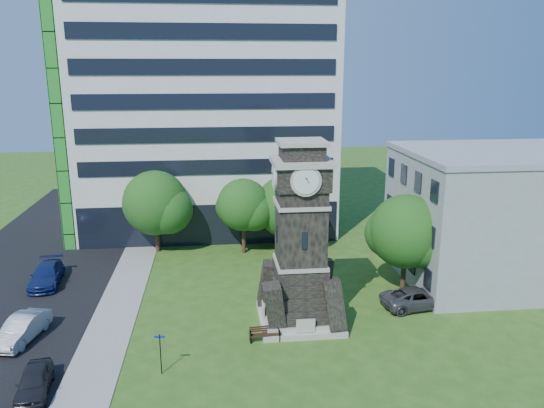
{
  "coord_description": "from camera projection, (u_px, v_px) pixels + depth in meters",
  "views": [
    {
      "loc": [
        -2.37,
        -30.21,
        16.62
      ],
      "look_at": [
        1.73,
        7.42,
        6.79
      ],
      "focal_mm": 35.0,
      "sensor_mm": 36.0,
      "label": 1
    }
  ],
  "objects": [
    {
      "name": "clock_tower",
      "position": [
        300.0,
        247.0,
        34.4
      ],
      "size": [
        5.4,
        5.4,
        12.22
      ],
      "color": "#B9B2A1",
      "rests_on": "ground"
    },
    {
      "name": "tree_nc",
      "position": [
        244.0,
        207.0,
        47.75
      ],
      "size": [
        5.23,
        4.75,
        6.94
      ],
      "rotation": [
        0.0,
        0.0,
        0.06
      ],
      "color": "#332114",
      "rests_on": "ground"
    },
    {
      "name": "car_east_lot",
      "position": [
        417.0,
        298.0,
        37.6
      ],
      "size": [
        5.49,
        3.18,
        1.44
      ],
      "primitive_type": "imported",
      "rotation": [
        0.0,
        0.0,
        1.73
      ],
      "color": "#4A494E",
      "rests_on": "ground"
    },
    {
      "name": "office_low",
      "position": [
        500.0,
        215.0,
        41.98
      ],
      "size": [
        15.2,
        12.2,
        10.4
      ],
      "color": "#9C9FA1",
      "rests_on": "ground"
    },
    {
      "name": "car_street_south",
      "position": [
        34.0,
        382.0,
        27.67
      ],
      "size": [
        2.07,
        4.09,
        1.34
      ],
      "primitive_type": "imported",
      "rotation": [
        0.0,
        0.0,
        0.13
      ],
      "color": "black",
      "rests_on": "ground"
    },
    {
      "name": "car_street_north",
      "position": [
        46.0,
        275.0,
        41.59
      ],
      "size": [
        2.64,
        5.45,
        1.53
      ],
      "primitive_type": "imported",
      "rotation": [
        0.0,
        0.0,
        0.1
      ],
      "color": "navy",
      "rests_on": "ground"
    },
    {
      "name": "car_street_mid",
      "position": [
        22.0,
        329.0,
        33.04
      ],
      "size": [
        2.59,
        4.87,
        1.53
      ],
      "primitive_type": "imported",
      "rotation": [
        0.0,
        0.0,
        -0.22
      ],
      "color": "#A4A8AC",
      "rests_on": "ground"
    },
    {
      "name": "tree_nw",
      "position": [
        156.0,
        205.0,
        48.15
      ],
      "size": [
        6.49,
        5.9,
        7.59
      ],
      "rotation": [
        0.0,
        0.0,
        -0.36
      ],
      "color": "#332114",
      "rests_on": "ground"
    },
    {
      "name": "office_tall",
      "position": [
        205.0,
        91.0,
        54.45
      ],
      "size": [
        26.2,
        15.11,
        28.6
      ],
      "color": "white",
      "rests_on": "ground"
    },
    {
      "name": "park_bench",
      "position": [
        265.0,
        333.0,
        33.0
      ],
      "size": [
        1.9,
        0.51,
        0.98
      ],
      "rotation": [
        0.0,
        0.0,
        0.09
      ],
      "color": "black",
      "rests_on": "ground"
    },
    {
      "name": "sidewalk",
      "position": [
        117.0,
        310.0,
        37.3
      ],
      "size": [
        3.0,
        70.0,
        0.06
      ],
      "primitive_type": "cube",
      "color": "gray",
      "rests_on": "ground"
    },
    {
      "name": "ground",
      "position": [
        257.0,
        338.0,
        33.49
      ],
      "size": [
        160.0,
        160.0,
        0.0
      ],
      "primitive_type": "plane",
      "color": "#2D5418",
      "rests_on": "ground"
    },
    {
      "name": "street_sign",
      "position": [
        160.0,
        349.0,
        29.22
      ],
      "size": [
        0.58,
        0.06,
        2.4
      ],
      "rotation": [
        0.0,
        0.0,
        -0.08
      ],
      "color": "black",
      "rests_on": "ground"
    },
    {
      "name": "tree_ne",
      "position": [
        288.0,
        208.0,
        48.69
      ],
      "size": [
        6.34,
        5.76,
        7.09
      ],
      "rotation": [
        0.0,
        0.0,
        0.29
      ],
      "color": "#332114",
      "rests_on": "ground"
    },
    {
      "name": "tree_east",
      "position": [
        407.0,
        234.0,
        39.05
      ],
      "size": [
        6.03,
        5.48,
        7.61
      ],
      "rotation": [
        0.0,
        0.0,
        0.39
      ],
      "color": "#332114",
      "rests_on": "ground"
    }
  ]
}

